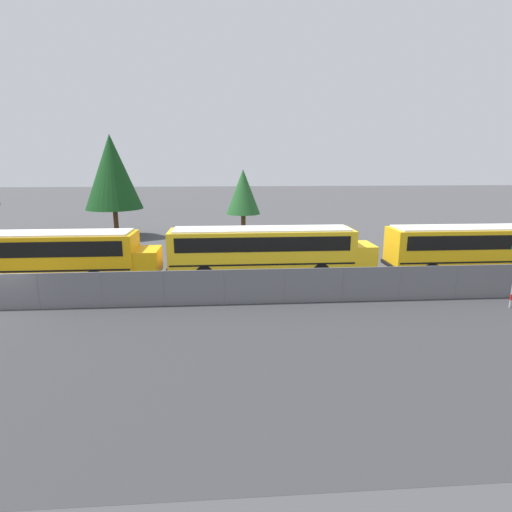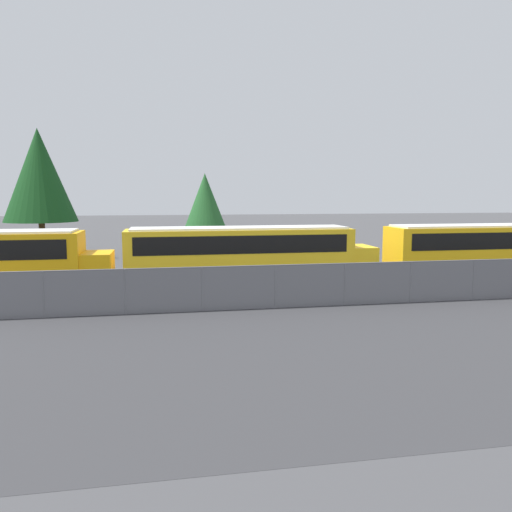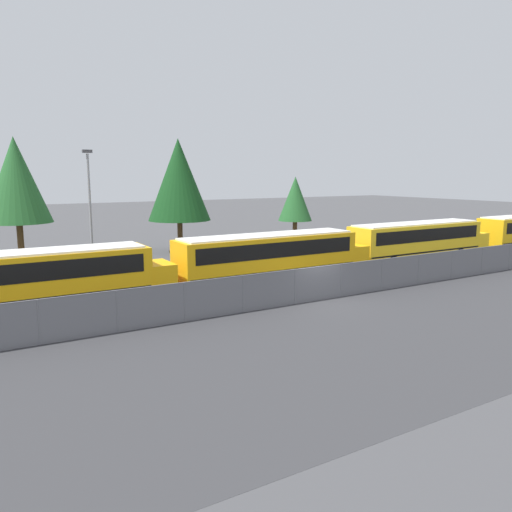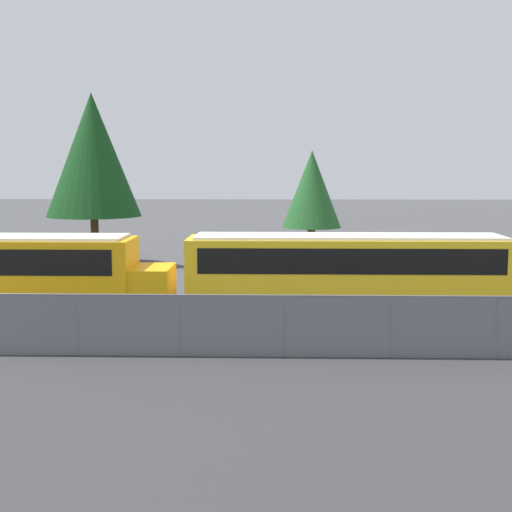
{
  "view_description": "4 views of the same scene",
  "coord_description": "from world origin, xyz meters",
  "px_view_note": "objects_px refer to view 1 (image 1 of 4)",
  "views": [
    {
      "loc": [
        10.77,
        -19.13,
        7.04
      ],
      "look_at": [
        12.4,
        3.77,
        1.6
      ],
      "focal_mm": 28.0,
      "sensor_mm": 36.0,
      "label": 1
    },
    {
      "loc": [
        9.14,
        -19.84,
        4.67
      ],
      "look_at": [
        13.52,
        4.09,
        1.7
      ],
      "focal_mm": 35.0,
      "sensor_mm": 36.0,
      "label": 2
    },
    {
      "loc": [
        -15.87,
        -20.22,
        6.53
      ],
      "look_at": [
        -1.32,
        4.18,
        1.89
      ],
      "focal_mm": 35.0,
      "sensor_mm": 36.0,
      "label": 3
    },
    {
      "loc": [
        10.28,
        -20.09,
        5.47
      ],
      "look_at": [
        9.57,
        5.43,
        2.26
      ],
      "focal_mm": 50.0,
      "sensor_mm": 36.0,
      "label": 4
    }
  ],
  "objects_px": {
    "tree_2": "(243,192)",
    "tree_0": "(112,172)",
    "school_bus_3": "(42,253)",
    "school_bus_4": "(266,248)",
    "school_bus_5": "(482,246)"
  },
  "relations": [
    {
      "from": "school_bus_5",
      "to": "tree_0",
      "type": "relative_size",
      "value": 1.34
    },
    {
      "from": "school_bus_4",
      "to": "tree_0",
      "type": "xyz_separation_m",
      "value": [
        -12.95,
        14.35,
        4.25
      ]
    },
    {
      "from": "school_bus_5",
      "to": "school_bus_3",
      "type": "bearing_deg",
      "value": -179.55
    },
    {
      "from": "school_bus_3",
      "to": "tree_0",
      "type": "xyz_separation_m",
      "value": [
        0.25,
        14.91,
        4.25
      ]
    },
    {
      "from": "school_bus_4",
      "to": "tree_0",
      "type": "bearing_deg",
      "value": 132.06
    },
    {
      "from": "school_bus_3",
      "to": "school_bus_5",
      "type": "relative_size",
      "value": 1.0
    },
    {
      "from": "school_bus_4",
      "to": "tree_2",
      "type": "bearing_deg",
      "value": 93.29
    },
    {
      "from": "school_bus_4",
      "to": "tree_2",
      "type": "relative_size",
      "value": 2.01
    },
    {
      "from": "school_bus_4",
      "to": "tree_0",
      "type": "distance_m",
      "value": 19.79
    },
    {
      "from": "tree_2",
      "to": "tree_0",
      "type": "bearing_deg",
      "value": -178.8
    },
    {
      "from": "school_bus_4",
      "to": "tree_2",
      "type": "height_order",
      "value": "tree_2"
    },
    {
      "from": "school_bus_4",
      "to": "school_bus_3",
      "type": "bearing_deg",
      "value": -177.58
    },
    {
      "from": "school_bus_3",
      "to": "tree_2",
      "type": "relative_size",
      "value": 2.01
    },
    {
      "from": "school_bus_3",
      "to": "school_bus_4",
      "type": "height_order",
      "value": "same"
    },
    {
      "from": "school_bus_3",
      "to": "school_bus_4",
      "type": "distance_m",
      "value": 13.21
    }
  ]
}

